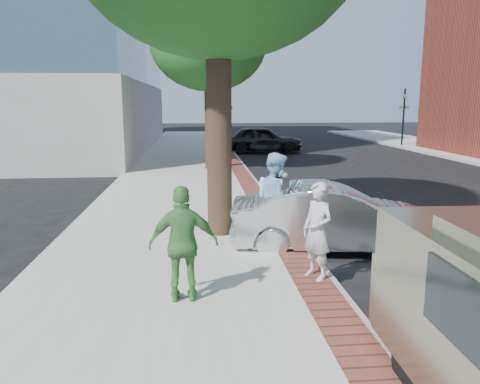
{
  "coord_description": "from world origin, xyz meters",
  "views": [
    {
      "loc": [
        -1.09,
        -7.84,
        2.91
      ],
      "look_at": [
        -0.25,
        1.05,
        1.2
      ],
      "focal_mm": 35.0,
      "sensor_mm": 36.0,
      "label": 1
    }
  ],
  "objects": [
    {
      "name": "ground",
      "position": [
        0.0,
        0.0,
        0.0
      ],
      "size": [
        120.0,
        120.0,
        0.0
      ],
      "primitive_type": "plane",
      "color": "black",
      "rests_on": "ground"
    },
    {
      "name": "sidewalk",
      "position": [
        -1.5,
        8.0,
        0.07
      ],
      "size": [
        5.0,
        60.0,
        0.15
      ],
      "primitive_type": "cube",
      "color": "#9E9991",
      "rests_on": "ground"
    },
    {
      "name": "brick_strip",
      "position": [
        0.7,
        8.0,
        0.15
      ],
      "size": [
        0.6,
        60.0,
        0.01
      ],
      "primitive_type": "cube",
      "color": "brown",
      "rests_on": "sidewalk"
    },
    {
      "name": "curb",
      "position": [
        1.05,
        8.0,
        0.07
      ],
      "size": [
        0.1,
        60.0,
        0.15
      ],
      "primitive_type": "cube",
      "color": "gray",
      "rests_on": "ground"
    },
    {
      "name": "signal_near",
      "position": [
        0.9,
        22.0,
        2.25
      ],
      "size": [
        0.7,
        0.15,
        3.8
      ],
      "color": "black",
      "rests_on": "ground"
    },
    {
      "name": "signal_far",
      "position": [
        12.5,
        22.0,
        2.25
      ],
      "size": [
        0.7,
        0.15,
        3.8
      ],
      "color": "black",
      "rests_on": "ground"
    },
    {
      "name": "tree_far",
      "position": [
        -0.5,
        12.0,
        5.3
      ],
      "size": [
        4.8,
        4.8,
        7.14
      ],
      "color": "black",
      "rests_on": "sidewalk"
    },
    {
      "name": "parking_meter",
      "position": [
        0.56,
        0.75,
        1.21
      ],
      "size": [
        0.12,
        0.32,
        1.47
      ],
      "color": "gray",
      "rests_on": "sidewalk"
    },
    {
      "name": "person_gray",
      "position": [
        0.79,
        -0.89,
        0.93
      ],
      "size": [
        0.6,
        0.68,
        1.56
      ],
      "primitive_type": "imported",
      "rotation": [
        0.0,
        0.0,
        -1.07
      ],
      "color": "#B4B3B8",
      "rests_on": "sidewalk"
    },
    {
      "name": "person_officer",
      "position": [
        0.44,
        0.94,
        1.06
      ],
      "size": [
        1.02,
        1.11,
        1.83
      ],
      "primitive_type": "imported",
      "rotation": [
        0.0,
        0.0,
        2.05
      ],
      "color": "#94C8E5",
      "rests_on": "sidewalk"
    },
    {
      "name": "person_green",
      "position": [
        -1.28,
        -1.54,
        0.97
      ],
      "size": [
        0.97,
        0.42,
        1.65
      ],
      "primitive_type": "imported",
      "rotation": [
        0.0,
        0.0,
        3.16
      ],
      "color": "#44883E",
      "rests_on": "sidewalk"
    },
    {
      "name": "sedan_silver",
      "position": [
        1.6,
        0.94,
        0.66
      ],
      "size": [
        4.19,
        1.95,
        1.33
      ],
      "primitive_type": "imported",
      "rotation": [
        0.0,
        0.0,
        1.43
      ],
      "color": "silver",
      "rests_on": "ground"
    },
    {
      "name": "bg_car",
      "position": [
        2.79,
        19.37,
        0.79
      ],
      "size": [
        4.73,
        2.16,
        1.57
      ],
      "primitive_type": "imported",
      "rotation": [
        0.0,
        0.0,
        1.5
      ],
      "color": "black",
      "rests_on": "ground"
    }
  ]
}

